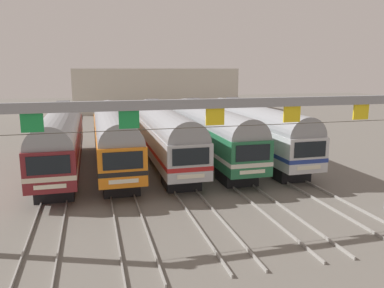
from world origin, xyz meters
name	(u,v)px	position (x,y,z in m)	size (l,w,h in m)	color
ground_plane	(164,164)	(0.00, 0.00, 0.00)	(160.00, 160.00, 0.00)	slate
track_bed	(139,132)	(0.00, 17.00, 0.07)	(17.52, 70.00, 0.15)	gray
commuter_train_maroon	(61,137)	(-8.01, 0.00, 2.69)	(2.88, 18.06, 5.05)	maroon
commuter_train_orange	(114,135)	(-4.00, -0.01, 2.69)	(2.88, 18.06, 4.77)	orange
commuter_train_stainless	(163,133)	(0.00, 0.00, 2.69)	(2.88, 18.06, 5.05)	#B2B5BA
commuter_train_green	(210,131)	(4.00, 0.00, 2.69)	(2.88, 18.06, 5.05)	#236B42
commuter_train_silver	(253,129)	(8.01, 0.00, 2.69)	(2.88, 18.06, 5.05)	silver
catenary_gantry	(215,125)	(0.00, -13.50, 5.24)	(21.26, 0.44, 6.97)	gray
maintenance_building	(155,90)	(6.23, 41.77, 3.95)	(29.83, 10.00, 7.89)	beige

